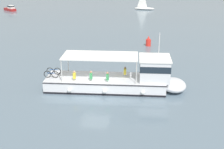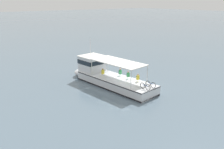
% 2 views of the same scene
% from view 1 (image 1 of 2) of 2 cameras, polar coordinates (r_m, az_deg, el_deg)
% --- Properties ---
extents(ground_plane, '(400.00, 400.00, 0.00)m').
position_cam_1_polar(ground_plane, '(27.10, -3.23, -3.94)').
color(ground_plane, slate).
extents(ferry_main, '(13.01, 4.46, 5.32)m').
position_cam_1_polar(ferry_main, '(28.07, 2.07, -0.79)').
color(ferry_main, silver).
rests_on(ferry_main, ground).
extents(motorboat_off_stern, '(3.72, 3.08, 1.26)m').
position_cam_1_polar(motorboat_off_stern, '(77.97, -18.26, 11.52)').
color(motorboat_off_stern, maroon).
rests_on(motorboat_off_stern, ground).
extents(sailboat_far_right, '(4.86, 1.63, 5.40)m').
position_cam_1_polar(sailboat_far_right, '(76.22, 5.98, 12.22)').
color(sailboat_far_right, white).
rests_on(sailboat_far_right, ground).
extents(channel_buoy, '(0.70, 0.70, 1.40)m').
position_cam_1_polar(channel_buoy, '(43.16, 6.74, 6.02)').
color(channel_buoy, red).
rests_on(channel_buoy, ground).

